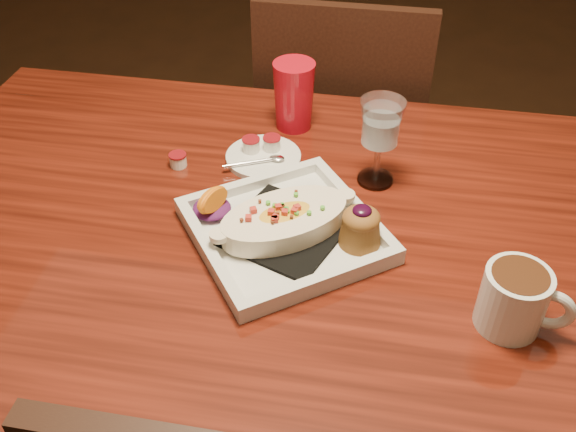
% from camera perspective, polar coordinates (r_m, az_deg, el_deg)
% --- Properties ---
extents(table, '(1.50, 0.90, 0.75)m').
position_cam_1_polar(table, '(1.14, 1.43, -4.74)').
color(table, maroon).
rests_on(table, floor).
extents(chair_far, '(0.42, 0.42, 0.93)m').
position_cam_1_polar(chair_far, '(1.72, 4.73, 6.46)').
color(chair_far, black).
rests_on(chair_far, floor).
extents(plate, '(0.39, 0.39, 0.08)m').
position_cam_1_polar(plate, '(1.03, 0.25, -0.82)').
color(plate, silver).
rests_on(plate, table).
extents(coffee_mug, '(0.13, 0.09, 0.10)m').
position_cam_1_polar(coffee_mug, '(0.94, 19.61, -6.89)').
color(coffee_mug, silver).
rests_on(coffee_mug, table).
extents(goblet, '(0.08, 0.08, 0.16)m').
position_cam_1_polar(goblet, '(1.12, 8.24, 7.79)').
color(goblet, silver).
rests_on(goblet, table).
extents(saucer, '(0.14, 0.14, 0.10)m').
position_cam_1_polar(saucer, '(1.22, -2.32, 5.46)').
color(saucer, silver).
rests_on(saucer, table).
extents(creamer_loose, '(0.03, 0.03, 0.03)m').
position_cam_1_polar(creamer_loose, '(1.22, -9.75, 4.94)').
color(creamer_loose, white).
rests_on(creamer_loose, table).
extents(red_tumbler, '(0.08, 0.08, 0.14)m').
position_cam_1_polar(red_tumbler, '(1.29, 0.53, 10.65)').
color(red_tumbler, red).
rests_on(red_tumbler, table).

